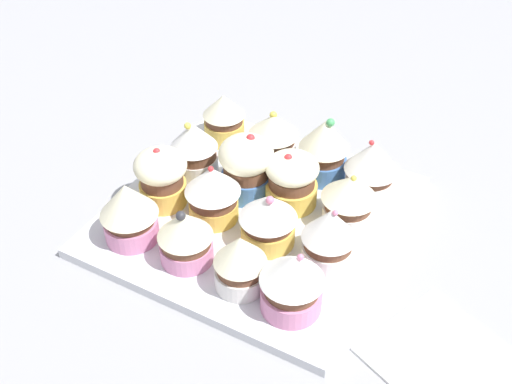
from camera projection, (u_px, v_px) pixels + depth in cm
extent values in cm
cube|color=#9E9EA3|center=(256.00, 228.00, 76.06)|extent=(180.00, 180.00, 3.00)
cube|color=silver|center=(256.00, 215.00, 74.71)|extent=(32.02, 32.02, 1.20)
cylinder|color=white|center=(369.00, 185.00, 76.24)|extent=(5.80, 5.80, 2.39)
cylinder|color=brown|center=(371.00, 173.00, 75.10)|extent=(5.39, 5.39, 1.18)
cone|color=white|center=(373.00, 156.00, 73.48)|extent=(6.48, 6.48, 3.87)
sphere|color=red|center=(372.00, 143.00, 72.38)|extent=(0.61, 0.61, 0.61)
cylinder|color=#477AC6|center=(322.00, 167.00, 78.73)|extent=(5.85, 5.85, 2.73)
cylinder|color=brown|center=(323.00, 153.00, 77.35)|extent=(5.23, 5.23, 1.57)
cone|color=#F4EDC6|center=(325.00, 134.00, 75.61)|extent=(6.21, 6.21, 3.86)
sphere|color=#4CB266|center=(331.00, 123.00, 74.35)|extent=(1.00, 1.00, 1.00)
cylinder|color=white|center=(273.00, 149.00, 81.99)|extent=(6.09, 6.09, 2.32)
cylinder|color=brown|center=(273.00, 138.00, 80.89)|extent=(5.57, 5.57, 1.11)
cone|color=#F4EDC6|center=(273.00, 125.00, 79.62)|extent=(6.45, 6.45, 2.85)
sphere|color=#EAD64C|center=(273.00, 115.00, 78.99)|extent=(0.96, 0.96, 0.96)
cylinder|color=#EFC651|center=(224.00, 130.00, 84.81)|extent=(5.37, 5.37, 2.71)
cylinder|color=brown|center=(224.00, 118.00, 83.58)|extent=(4.98, 4.98, 1.13)
cone|color=#F4EDC6|center=(223.00, 105.00, 82.27)|extent=(5.56, 5.56, 2.96)
cylinder|color=white|center=(347.00, 215.00, 72.19)|extent=(5.66, 5.66, 2.32)
cylinder|color=brown|center=(348.00, 202.00, 71.00)|extent=(5.29, 5.29, 1.41)
cone|color=#F4EDC6|center=(350.00, 187.00, 69.61)|extent=(6.30, 6.30, 2.91)
sphere|color=#EAD64C|center=(354.00, 178.00, 68.67)|extent=(0.64, 0.64, 0.64)
cylinder|color=#EFC651|center=(291.00, 193.00, 74.78)|extent=(6.12, 6.12, 2.74)
cylinder|color=brown|center=(292.00, 179.00, 73.43)|extent=(5.42, 5.42, 1.47)
ellipsoid|color=#F4EDC6|center=(292.00, 168.00, 72.35)|extent=(6.24, 6.24, 3.15)
sphere|color=red|center=(288.00, 158.00, 71.41)|extent=(0.96, 0.96, 0.96)
cylinder|color=#477AC6|center=(246.00, 183.00, 76.18)|extent=(6.06, 6.06, 2.78)
cylinder|color=brown|center=(246.00, 169.00, 74.77)|extent=(5.46, 5.46, 1.60)
ellipsoid|color=#F4EDC6|center=(246.00, 154.00, 73.42)|extent=(6.53, 6.53, 4.35)
sphere|color=red|center=(251.00, 138.00, 72.40)|extent=(1.03, 1.03, 1.03)
cylinder|color=white|center=(195.00, 165.00, 79.08)|extent=(5.75, 5.75, 2.62)
cylinder|color=brown|center=(194.00, 152.00, 77.76)|extent=(5.42, 5.42, 1.49)
cone|color=white|center=(193.00, 135.00, 76.21)|extent=(5.85, 5.85, 3.35)
sphere|color=#EAD64C|center=(188.00, 126.00, 75.00)|extent=(0.84, 0.84, 0.84)
cylinder|color=white|center=(327.00, 253.00, 67.58)|extent=(5.48, 5.48, 2.21)
cylinder|color=brown|center=(328.00, 241.00, 66.46)|extent=(5.12, 5.12, 1.26)
cone|color=white|center=(330.00, 224.00, 64.89)|extent=(5.77, 5.77, 3.65)
sphere|color=pink|center=(335.00, 213.00, 63.61)|extent=(0.62, 0.62, 0.62)
cylinder|color=#EFC651|center=(268.00, 233.00, 69.79)|extent=(5.98, 5.98, 2.40)
cylinder|color=brown|center=(268.00, 221.00, 68.66)|extent=(5.49, 5.49, 1.11)
cone|color=white|center=(268.00, 207.00, 67.33)|extent=(6.40, 6.40, 3.05)
sphere|color=pink|center=(270.00, 200.00, 66.05)|extent=(0.90, 0.90, 0.90)
cylinder|color=#EFC651|center=(214.00, 209.00, 72.91)|extent=(5.71, 5.71, 2.34)
cylinder|color=brown|center=(213.00, 196.00, 71.67)|extent=(5.48, 5.48, 1.52)
cone|color=white|center=(212.00, 180.00, 70.14)|extent=(6.37, 6.37, 3.23)
sphere|color=red|center=(211.00, 169.00, 69.18)|extent=(0.65, 0.65, 0.65)
cylinder|color=#EFC651|center=(163.00, 192.00, 74.88)|extent=(5.56, 5.56, 2.75)
cylinder|color=brown|center=(162.00, 178.00, 73.51)|extent=(4.97, 4.97, 1.53)
ellipsoid|color=#F4EDC6|center=(160.00, 166.00, 72.32)|extent=(6.18, 6.18, 3.64)
sphere|color=red|center=(157.00, 152.00, 71.50)|extent=(0.86, 0.86, 0.86)
cylinder|color=pink|center=(291.00, 298.00, 62.62)|extent=(6.13, 6.13, 2.46)
cylinder|color=brown|center=(292.00, 285.00, 61.36)|extent=(5.47, 5.47, 1.46)
cone|color=white|center=(293.00, 269.00, 59.92)|extent=(6.41, 6.41, 3.03)
sphere|color=pink|center=(300.00, 257.00, 59.13)|extent=(0.66, 0.66, 0.66)
cylinder|color=white|center=(241.00, 277.00, 64.92)|extent=(5.34, 5.34, 2.21)
cylinder|color=brown|center=(240.00, 266.00, 63.82)|extent=(4.88, 4.88, 1.21)
cone|color=#F4EDC6|center=(240.00, 250.00, 62.39)|extent=(5.45, 5.45, 3.27)
cylinder|color=pink|center=(187.00, 251.00, 67.80)|extent=(5.72, 5.72, 2.24)
cylinder|color=brown|center=(186.00, 240.00, 66.72)|extent=(5.38, 5.38, 1.13)
cone|color=#F4EDC6|center=(184.00, 225.00, 65.36)|extent=(5.92, 5.92, 3.10)
sphere|color=#333338|center=(181.00, 216.00, 64.33)|extent=(1.05, 1.05, 1.05)
cylinder|color=pink|center=(132.00, 229.00, 70.30)|extent=(6.00, 6.00, 2.42)
cylinder|color=brown|center=(130.00, 217.00, 69.18)|extent=(5.39, 5.39, 1.07)
cone|color=#F4EDC6|center=(127.00, 200.00, 67.57)|extent=(6.41, 6.41, 3.95)
cube|color=white|center=(454.00, 367.00, 59.01)|extent=(18.37, 16.80, 0.60)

